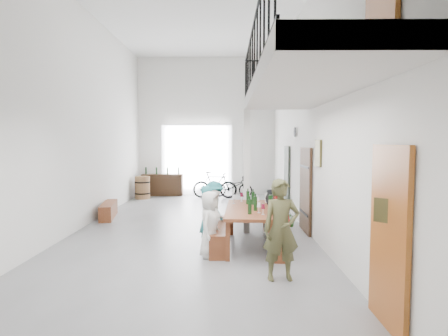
{
  "coord_description": "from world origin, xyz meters",
  "views": [
    {
      "loc": [
        0.87,
        -9.11,
        2.13
      ],
      "look_at": [
        0.77,
        -0.5,
        1.53
      ],
      "focal_mm": 30.0,
      "sensor_mm": 36.0,
      "label": 1
    }
  ],
  "objects_px": {
    "serving_counter": "(162,185)",
    "bench_inner": "(218,235)",
    "tasting_table": "(249,212)",
    "oak_barrel": "(142,188)",
    "side_bench": "(109,210)",
    "host_standing": "(281,230)",
    "bicycle_near": "(232,186)"
  },
  "relations": [
    {
      "from": "serving_counter",
      "to": "bench_inner",
      "type": "bearing_deg",
      "value": -72.1
    },
    {
      "from": "tasting_table",
      "to": "bench_inner",
      "type": "relative_size",
      "value": 1.16
    },
    {
      "from": "bench_inner",
      "to": "serving_counter",
      "type": "bearing_deg",
      "value": 107.4
    },
    {
      "from": "bench_inner",
      "to": "oak_barrel",
      "type": "bearing_deg",
      "value": 114.23
    },
    {
      "from": "side_bench",
      "to": "host_standing",
      "type": "relative_size",
      "value": 0.95
    },
    {
      "from": "tasting_table",
      "to": "serving_counter",
      "type": "bearing_deg",
      "value": 115.31
    },
    {
      "from": "tasting_table",
      "to": "serving_counter",
      "type": "height_order",
      "value": "serving_counter"
    },
    {
      "from": "serving_counter",
      "to": "bicycle_near",
      "type": "distance_m",
      "value": 2.8
    },
    {
      "from": "bicycle_near",
      "to": "side_bench",
      "type": "bearing_deg",
      "value": 147.24
    },
    {
      "from": "serving_counter",
      "to": "side_bench",
      "type": "bearing_deg",
      "value": -100.25
    },
    {
      "from": "side_bench",
      "to": "oak_barrel",
      "type": "bearing_deg",
      "value": 87.49
    },
    {
      "from": "bench_inner",
      "to": "oak_barrel",
      "type": "relative_size",
      "value": 2.31
    },
    {
      "from": "bench_inner",
      "to": "serving_counter",
      "type": "distance_m",
      "value": 7.62
    },
    {
      "from": "bench_inner",
      "to": "oak_barrel",
      "type": "height_order",
      "value": "oak_barrel"
    },
    {
      "from": "tasting_table",
      "to": "bench_inner",
      "type": "distance_m",
      "value": 0.79
    },
    {
      "from": "side_bench",
      "to": "oak_barrel",
      "type": "height_order",
      "value": "oak_barrel"
    },
    {
      "from": "tasting_table",
      "to": "oak_barrel",
      "type": "distance_m",
      "value": 7.36
    },
    {
      "from": "tasting_table",
      "to": "bicycle_near",
      "type": "xyz_separation_m",
      "value": [
        -0.25,
        6.9,
        -0.3
      ]
    },
    {
      "from": "serving_counter",
      "to": "bicycle_near",
      "type": "height_order",
      "value": "serving_counter"
    },
    {
      "from": "bench_inner",
      "to": "host_standing",
      "type": "height_order",
      "value": "host_standing"
    },
    {
      "from": "side_bench",
      "to": "bicycle_near",
      "type": "bearing_deg",
      "value": 48.72
    },
    {
      "from": "serving_counter",
      "to": "bicycle_near",
      "type": "xyz_separation_m",
      "value": [
        2.78,
        -0.36,
        -0.02
      ]
    },
    {
      "from": "bench_inner",
      "to": "host_standing",
      "type": "distance_m",
      "value": 2.19
    },
    {
      "from": "oak_barrel",
      "to": "bicycle_near",
      "type": "distance_m",
      "value": 3.41
    },
    {
      "from": "host_standing",
      "to": "side_bench",
      "type": "bearing_deg",
      "value": 125.31
    },
    {
      "from": "host_standing",
      "to": "bench_inner",
      "type": "bearing_deg",
      "value": 112.51
    },
    {
      "from": "bench_inner",
      "to": "tasting_table",
      "type": "bearing_deg",
      "value": -3.96
    },
    {
      "from": "bicycle_near",
      "to": "bench_inner",
      "type": "bearing_deg",
      "value": -174.56
    },
    {
      "from": "side_bench",
      "to": "serving_counter",
      "type": "relative_size",
      "value": 0.93
    },
    {
      "from": "host_standing",
      "to": "bicycle_near",
      "type": "height_order",
      "value": "host_standing"
    },
    {
      "from": "side_bench",
      "to": "host_standing",
      "type": "distance_m",
      "value": 6.32
    },
    {
      "from": "tasting_table",
      "to": "bench_inner",
      "type": "xyz_separation_m",
      "value": [
        -0.62,
        0.03,
        -0.48
      ]
    }
  ]
}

